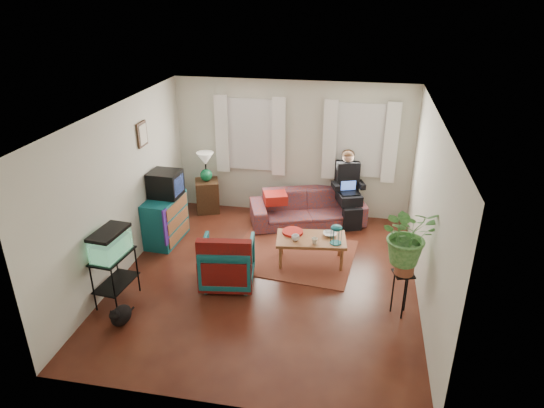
% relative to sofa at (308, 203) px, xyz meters
% --- Properties ---
extents(floor, '(4.50, 5.00, 0.01)m').
position_rel_sofa_xyz_m(floor, '(-0.37, -2.05, -0.41)').
color(floor, '#4F2B14').
rests_on(floor, ground).
extents(ceiling, '(4.50, 5.00, 0.01)m').
position_rel_sofa_xyz_m(ceiling, '(-0.37, -2.05, 2.19)').
color(ceiling, white).
rests_on(ceiling, wall_back).
extents(wall_back, '(4.50, 0.01, 2.60)m').
position_rel_sofa_xyz_m(wall_back, '(-0.37, 0.45, 0.89)').
color(wall_back, silver).
rests_on(wall_back, floor).
extents(wall_front, '(4.50, 0.01, 2.60)m').
position_rel_sofa_xyz_m(wall_front, '(-0.37, -4.55, 0.89)').
color(wall_front, silver).
rests_on(wall_front, floor).
extents(wall_left, '(0.01, 5.00, 2.60)m').
position_rel_sofa_xyz_m(wall_left, '(-2.62, -2.05, 0.89)').
color(wall_left, silver).
rests_on(wall_left, floor).
extents(wall_right, '(0.01, 5.00, 2.60)m').
position_rel_sofa_xyz_m(wall_right, '(1.88, -2.05, 0.89)').
color(wall_right, silver).
rests_on(wall_right, floor).
extents(window_left, '(1.08, 0.04, 1.38)m').
position_rel_sofa_xyz_m(window_left, '(-1.17, 0.43, 1.14)').
color(window_left, white).
rests_on(window_left, wall_back).
extents(window_right, '(1.08, 0.04, 1.38)m').
position_rel_sofa_xyz_m(window_right, '(0.88, 0.43, 1.14)').
color(window_right, white).
rests_on(window_right, wall_back).
extents(curtains_left, '(1.36, 0.06, 1.50)m').
position_rel_sofa_xyz_m(curtains_left, '(-1.17, 0.35, 1.14)').
color(curtains_left, white).
rests_on(curtains_left, wall_back).
extents(curtains_right, '(1.36, 0.06, 1.50)m').
position_rel_sofa_xyz_m(curtains_right, '(0.88, 0.35, 1.14)').
color(curtains_right, white).
rests_on(curtains_right, wall_back).
extents(picture_frame, '(0.04, 0.32, 0.40)m').
position_rel_sofa_xyz_m(picture_frame, '(-2.58, -1.20, 1.54)').
color(picture_frame, '#3D2616').
rests_on(picture_frame, wall_left).
extents(area_rug, '(2.16, 1.81, 0.01)m').
position_rel_sofa_xyz_m(area_rug, '(-0.09, -1.28, -0.41)').
color(area_rug, maroon).
rests_on(area_rug, floor).
extents(sofa, '(2.27, 1.47, 0.83)m').
position_rel_sofa_xyz_m(sofa, '(0.00, 0.00, 0.00)').
color(sofa, brown).
rests_on(sofa, floor).
extents(seated_person, '(0.71, 0.79, 1.26)m').
position_rel_sofa_xyz_m(seated_person, '(0.72, 0.25, 0.22)').
color(seated_person, black).
rests_on(seated_person, sofa).
extents(side_table, '(0.57, 0.57, 0.64)m').
position_rel_sofa_xyz_m(side_table, '(-2.02, 0.17, -0.09)').
color(side_table, '#3D2316').
rests_on(side_table, floor).
extents(table_lamp, '(0.42, 0.42, 0.59)m').
position_rel_sofa_xyz_m(table_lamp, '(-2.02, 0.17, 0.51)').
color(table_lamp, white).
rests_on(table_lamp, side_table).
extents(dresser, '(0.51, 0.95, 0.83)m').
position_rel_sofa_xyz_m(dresser, '(-2.36, -1.16, 0.00)').
color(dresser, '#105263').
rests_on(dresser, floor).
extents(crt_tv, '(0.53, 0.49, 0.44)m').
position_rel_sofa_xyz_m(crt_tv, '(-2.34, -1.07, 0.64)').
color(crt_tv, black).
rests_on(crt_tv, dresser).
extents(aquarium_stand, '(0.44, 0.70, 0.75)m').
position_rel_sofa_xyz_m(aquarium_stand, '(-2.37, -2.98, -0.04)').
color(aquarium_stand, black).
rests_on(aquarium_stand, floor).
extents(aquarium, '(0.39, 0.64, 0.39)m').
position_rel_sofa_xyz_m(aquarium, '(-2.37, -2.98, 0.53)').
color(aquarium, '#7FD899').
rests_on(aquarium, aquarium_stand).
extents(black_cat, '(0.25, 0.38, 0.32)m').
position_rel_sofa_xyz_m(black_cat, '(-2.08, -3.46, -0.25)').
color(black_cat, black).
rests_on(black_cat, floor).
extents(armchair, '(0.85, 0.81, 0.78)m').
position_rel_sofa_xyz_m(armchair, '(-0.94, -2.24, -0.02)').
color(armchair, '#126C6E').
rests_on(armchair, floor).
extents(serape_throw, '(0.80, 0.29, 0.65)m').
position_rel_sofa_xyz_m(serape_throw, '(-0.90, -2.54, 0.14)').
color(serape_throw, '#9E0A0A').
rests_on(serape_throw, armchair).
extents(coffee_table, '(1.17, 0.73, 0.46)m').
position_rel_sofa_xyz_m(coffee_table, '(0.23, -1.44, -0.19)').
color(coffee_table, brown).
rests_on(coffee_table, floor).
extents(cup_a, '(0.14, 0.14, 0.10)m').
position_rel_sofa_xyz_m(cup_a, '(-0.01, -1.57, 0.09)').
color(cup_a, white).
rests_on(cup_a, coffee_table).
extents(cup_b, '(0.11, 0.11, 0.09)m').
position_rel_sofa_xyz_m(cup_b, '(0.30, -1.61, 0.09)').
color(cup_b, beige).
rests_on(cup_b, coffee_table).
extents(bowl, '(0.24, 0.24, 0.05)m').
position_rel_sofa_xyz_m(bowl, '(0.52, -1.30, 0.07)').
color(bowl, white).
rests_on(bowl, coffee_table).
extents(snack_tray, '(0.38, 0.38, 0.04)m').
position_rel_sofa_xyz_m(snack_tray, '(-0.09, -1.33, 0.06)').
color(snack_tray, '#B21414').
rests_on(snack_tray, coffee_table).
extents(birdcage, '(0.20, 0.20, 0.32)m').
position_rel_sofa_xyz_m(birdcage, '(0.63, -1.54, 0.20)').
color(birdcage, '#115B6B').
rests_on(birdcage, coffee_table).
extents(plant_stand, '(0.34, 0.34, 0.66)m').
position_rel_sofa_xyz_m(plant_stand, '(1.59, -2.55, -0.09)').
color(plant_stand, black).
rests_on(plant_stand, floor).
extents(potted_plant, '(0.90, 0.83, 0.83)m').
position_rel_sofa_xyz_m(potted_plant, '(1.59, -2.55, 0.69)').
color(potted_plant, '#599947').
rests_on(potted_plant, plant_stand).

